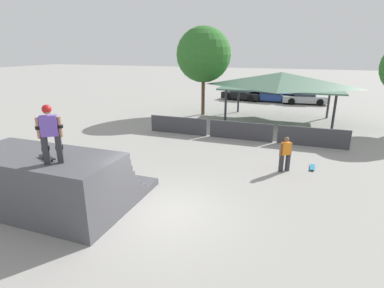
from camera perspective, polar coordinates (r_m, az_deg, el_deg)
ground_plane at (r=10.11m, az=-5.26°, el=-12.81°), size 160.00×160.00×0.00m
quarter_pipe_ramp at (r=11.10m, az=-25.06°, el=-6.58°), size 5.14×4.19×1.96m
skater_on_deck at (r=9.25m, az=-25.47°, el=2.35°), size 0.68×0.55×1.71m
skateboard_on_deck at (r=9.93m, az=-25.83°, el=-2.34°), size 0.79×0.49×0.09m
bystander_walking at (r=13.49m, az=17.38°, el=-1.54°), size 0.54×0.48×1.56m
skateboard_on_ground at (r=14.46m, az=21.95°, el=-4.15°), size 0.24×0.80×0.09m
barrier_fence at (r=17.85m, az=9.26°, el=2.51°), size 11.66×0.12×1.05m
pavilion_shelter at (r=22.82m, az=16.67°, el=11.55°), size 8.20×5.37×3.56m
tree_far_back at (r=24.13m, az=2.22°, el=16.63°), size 4.23×4.23×6.82m
parked_car_black at (r=32.35m, az=9.45°, el=9.37°), size 4.29×2.42×1.27m
parked_car_blue at (r=31.83m, az=14.97°, el=8.89°), size 4.61×1.97×1.27m
parked_car_silver at (r=31.44m, az=20.62°, el=8.26°), size 4.41×2.28×1.27m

